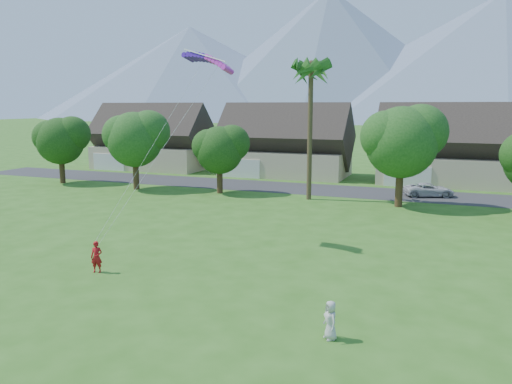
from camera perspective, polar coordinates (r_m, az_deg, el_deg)
The scene contains 10 objects.
ground at distance 19.94m, azimuth -10.88°, elevation -15.54°, with size 500.00×500.00×0.00m, color #2D6019.
street at distance 50.84m, azimuth 9.86°, elevation 0.11°, with size 90.00×7.00×0.01m, color #2D2D30.
kite_flyer at distance 27.08m, azimuth -17.76°, elevation -7.08°, with size 0.60×0.39×1.64m, color #A81317.
watcher at distance 19.05m, azimuth 8.51°, elevation -14.29°, with size 0.72×0.47×1.47m, color #B7B8B3.
parked_car at distance 49.81m, azimuth 19.16°, elevation 0.24°, with size 2.12×4.59×1.27m, color silver.
mountain_ridge at distance 275.92m, azimuth 21.96°, elevation 13.46°, with size 540.00×240.00×70.00m.
houses_row at distance 59.10m, azimuth 12.18°, elevation 4.75°, with size 72.75×8.19×8.86m.
tree_row at distance 44.58m, azimuth 7.02°, elevation 5.16°, with size 62.27×6.67×8.45m.
fan_palm at distance 45.34m, azimuth 6.32°, elevation 13.99°, with size 3.00×3.00×13.80m.
parafoil_kite at distance 30.98m, azimuth -5.39°, elevation 14.92°, with size 3.45×1.29×0.50m.
Camera 1 is at (9.79, -15.16, 8.50)m, focal length 35.00 mm.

